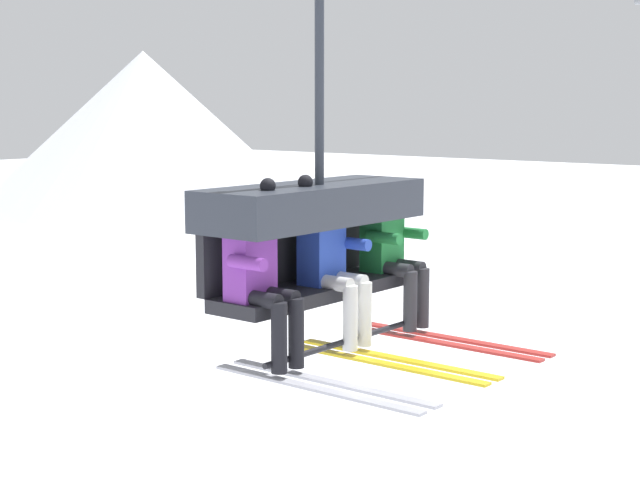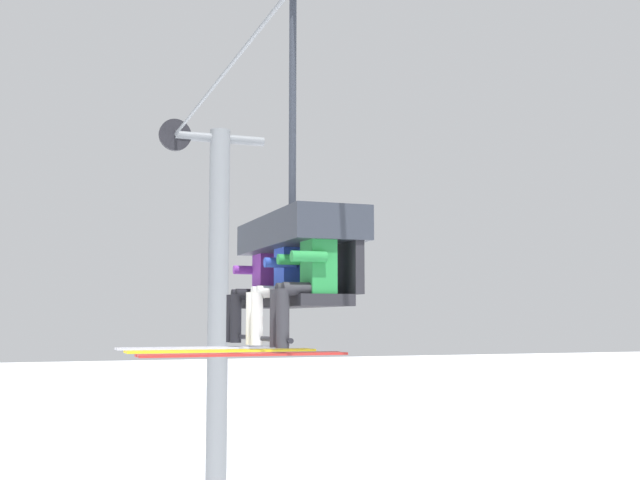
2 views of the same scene
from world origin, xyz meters
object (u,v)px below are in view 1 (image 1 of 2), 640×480
skier_blue (334,261)px  skier_green (395,252)px  skier_purple (264,276)px  chairlift_chair (312,219)px

skier_blue → skier_green: (0.78, -0.01, -0.02)m
skier_purple → skier_blue: 0.77m
skier_blue → skier_green: size_ratio=1.00×
skier_purple → skier_blue: same height
chairlift_chair → skier_blue: size_ratio=2.03×
skier_purple → skier_green: size_ratio=1.00×
skier_purple → skier_green: 1.56m
skier_purple → skier_blue: bearing=0.0°
chairlift_chair → skier_purple: bearing=-164.7°
chairlift_chair → skier_green: size_ratio=2.03×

